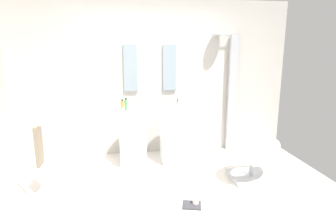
# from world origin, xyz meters

# --- Properties ---
(ground_plane) EXTENTS (4.80, 3.60, 0.04)m
(ground_plane) POSITION_xyz_m (0.00, 0.00, -0.02)
(ground_plane) COLOR silver
(rear_partition) EXTENTS (4.80, 0.10, 2.60)m
(rear_partition) POSITION_xyz_m (0.00, 1.65, 1.30)
(rear_partition) COLOR beige
(rear_partition) RESTS_ON ground_plane
(pedestal_sink_left) EXTENTS (0.50, 0.50, 1.00)m
(pedestal_sink_left) POSITION_xyz_m (-0.33, 1.10, 0.50)
(pedestal_sink_left) COLOR white
(pedestal_sink_left) RESTS_ON ground_plane
(pedestal_sink_right) EXTENTS (0.50, 0.50, 1.00)m
(pedestal_sink_right) POSITION_xyz_m (0.33, 1.10, 0.50)
(pedestal_sink_right) COLOR white
(pedestal_sink_right) RESTS_ON ground_plane
(vanity_mirror_left) EXTENTS (0.22, 0.03, 0.76)m
(vanity_mirror_left) POSITION_xyz_m (-0.33, 1.58, 1.49)
(vanity_mirror_left) COLOR #8C9EA8
(vanity_mirror_right) EXTENTS (0.22, 0.03, 0.76)m
(vanity_mirror_right) POSITION_xyz_m (0.33, 1.58, 1.49)
(vanity_mirror_right) COLOR #8C9EA8
(shower_column) EXTENTS (0.49, 0.24, 2.05)m
(shower_column) POSITION_xyz_m (1.43, 1.53, 1.08)
(shower_column) COLOR #B7BABF
(shower_column) RESTS_ON ground_plane
(lounge_chair) EXTENTS (1.11, 1.11, 0.65)m
(lounge_chair) POSITION_xyz_m (1.29, 0.30, 0.35)
(lounge_chair) COLOR #B7BABF
(lounge_chair) RESTS_ON ground_plane
(towel_rack) EXTENTS (0.37, 0.22, 0.95)m
(towel_rack) POSITION_xyz_m (-1.51, 0.26, 0.63)
(towel_rack) COLOR #B7BABF
(towel_rack) RESTS_ON ground_plane
(area_rug) EXTENTS (1.08, 0.65, 0.01)m
(area_rug) POSITION_xyz_m (0.41, -0.32, 0.01)
(area_rug) COLOR white
(area_rug) RESTS_ON ground_plane
(magazine_charcoal) EXTENTS (0.25, 0.23, 0.02)m
(magazine_charcoal) POSITION_xyz_m (0.30, -0.30, 0.02)
(magazine_charcoal) COLOR #38383D
(magazine_charcoal) RESTS_ON area_rug
(coffee_mug) EXTENTS (0.08, 0.08, 0.10)m
(coffee_mug) POSITION_xyz_m (0.35, -0.28, 0.06)
(coffee_mug) COLOR white
(coffee_mug) RESTS_ON area_rug
(soap_bottle_green) EXTENTS (0.05, 0.05, 0.19)m
(soap_bottle_green) POSITION_xyz_m (-0.42, 0.95, 0.99)
(soap_bottle_green) COLOR #59996B
(soap_bottle_green) RESTS_ON pedestal_sink_left
(soap_bottle_grey) EXTENTS (0.04, 0.04, 0.15)m
(soap_bottle_grey) POSITION_xyz_m (0.36, 0.97, 0.97)
(soap_bottle_grey) COLOR #99999E
(soap_bottle_grey) RESTS_ON pedestal_sink_right
(soap_bottle_amber) EXTENTS (0.05, 0.05, 0.13)m
(soap_bottle_amber) POSITION_xyz_m (-0.47, 1.15, 0.96)
(soap_bottle_amber) COLOR #C68C38
(soap_bottle_amber) RESTS_ON pedestal_sink_left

